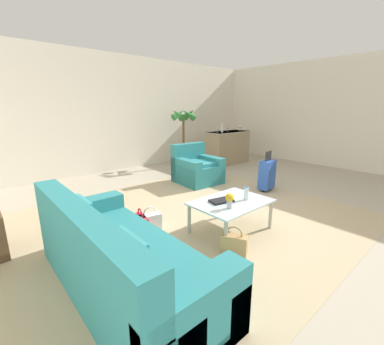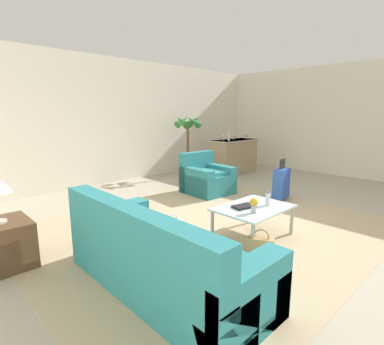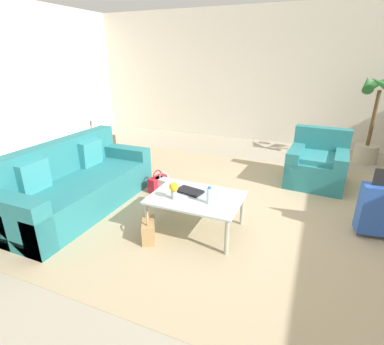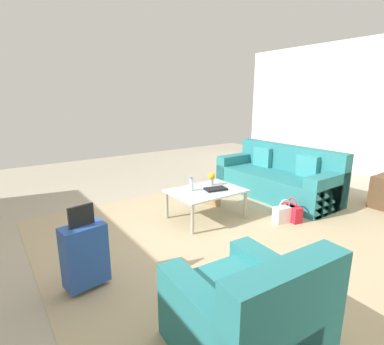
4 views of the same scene
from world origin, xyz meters
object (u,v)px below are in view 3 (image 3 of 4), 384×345
Objects in this scene: water_bottle at (209,196)px; handbag_white at (165,186)px; table_lamp at (90,114)px; couch at (75,187)px; potted_palm at (373,119)px; coffee_table_book at (190,191)px; suitcase_blue at (378,209)px; flower_vase at (174,189)px; handbag_tan at (148,230)px; coffee_table at (196,200)px; side_table at (94,150)px; armchair at (317,166)px; handbag_red at (158,183)px.

handbag_white is at bearing 139.92° from water_bottle.
handbag_white is at bearing -20.15° from table_lamp.
potted_palm is at bearing 43.53° from couch.
suitcase_blue is at bearing 28.42° from coffee_table_book.
flower_vase is 0.56m from handbag_tan.
side_table is at bearing 151.82° from coffee_table.
armchair reaches higher than suitcase_blue.
handbag_white and handbag_red have the same top height.
armchair is at bearing -120.37° from potted_palm.
couch is at bearing -176.82° from coffee_table.
handbag_white is at bearing -20.15° from side_table.
water_bottle is at bearing -117.76° from potted_palm.
handbag_tan is (-0.63, -0.32, -0.42)m from water_bottle.
table_lamp is 0.67× the size of suitcase_blue.
handbag_tan is at bearing -155.29° from suitcase_blue.
side_table is at bearing 0.00° from table_lamp.
table_lamp reaches higher than side_table.
table_lamp reaches higher than armchair.
armchair is 2.54m from coffee_table.
handbag_red is (-0.77, 0.97, -0.44)m from flower_vase.
armchair is 2.78× the size of handbag_tan.
flower_vase is at bearing -55.97° from handbag_white.
potted_palm is (4.00, 3.80, 0.56)m from couch.
flower_vase is 0.57× the size of handbag_white.
suitcase_blue is at bearing 19.29° from coffee_table.
handbag_white is at bearing 178.30° from suitcase_blue.
armchair is 0.58× the size of potted_palm.
suitcase_blue is at bearing 24.71° from handbag_tan.
flower_vase is 0.36× the size of table_lamp.
coffee_table reaches higher than handbag_white.
handbag_tan is (1.37, -0.32, -0.18)m from couch.
side_table is at bearing 122.01° from couch.
armchair reaches higher than handbag_tan.
armchair is at bearing 115.28° from suitcase_blue.
handbag_tan is at bearing -127.96° from flower_vase.
couch is at bearing 180.00° from water_bottle.
coffee_table is 3.18m from side_table.
armchair is 1.63m from suitcase_blue.
side_table is (-1.00, 1.60, -0.04)m from couch.
handbag_white is (-2.16, -1.39, -0.17)m from armchair.
armchair is 2.54m from coffee_table_book.
table_lamp is (-4.10, -0.67, 0.68)m from armchair.
couch is 1.89m from side_table.
suitcase_blue is (0.70, -1.47, 0.06)m from armchair.
table_lamp is at bearing 141.03° from handbag_tan.
couch is 6.35× the size of handbag_white.
side_table is 4.87m from suitcase_blue.
water_bottle is 0.82m from handbag_tan.
handbag_white is (0.95, 0.88, -0.18)m from couch.
handbag_tan is at bearing -135.75° from coffee_table.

